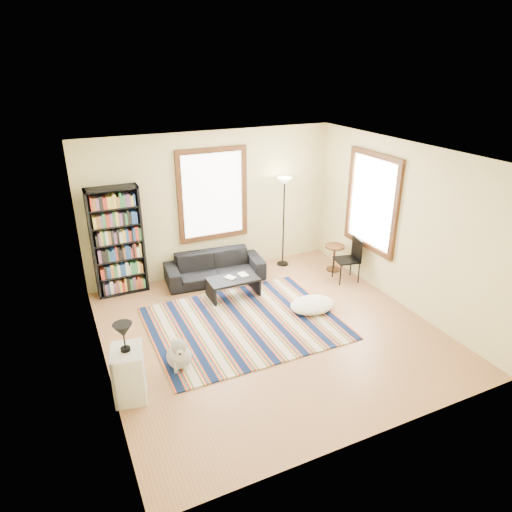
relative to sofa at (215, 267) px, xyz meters
name	(u,v)px	position (x,y,z in m)	size (l,w,h in m)	color
floor	(269,333)	(0.16, -2.05, -0.33)	(5.00, 5.00, 0.10)	#A27A4A
ceiling	(272,151)	(0.16, -2.05, 2.57)	(5.00, 5.00, 0.10)	white
wall_back	(212,204)	(0.16, 0.50, 1.12)	(5.00, 0.10, 2.80)	beige
wall_front	(382,338)	(0.16, -4.60, 1.12)	(5.00, 0.10, 2.80)	beige
wall_left	(90,283)	(-2.39, -2.05, 1.12)	(0.10, 5.00, 2.80)	beige
wall_right	(404,225)	(2.71, -2.05, 1.12)	(0.10, 5.00, 2.80)	beige
window_back	(213,195)	(0.16, 0.42, 1.32)	(1.20, 0.06, 1.60)	white
window_right	(372,202)	(2.63, -1.25, 1.32)	(0.06, 1.20, 1.60)	white
rug	(244,323)	(-0.12, -1.70, -0.27)	(3.01, 2.41, 0.02)	#0C1A3E
sofa	(215,267)	(0.00, 0.00, 0.00)	(1.88, 0.74, 0.55)	black
bookshelf	(118,242)	(-1.71, 0.27, 0.72)	(0.90, 0.30, 2.00)	black
coffee_table	(233,287)	(0.07, -0.75, -0.10)	(0.90, 0.50, 0.36)	black
book_a	(228,279)	(-0.03, -0.75, 0.09)	(0.19, 0.14, 0.02)	beige
book_b	(239,275)	(0.22, -0.70, 0.09)	(0.20, 0.15, 0.02)	beige
floor_cushion	(312,305)	(1.12, -1.79, -0.17)	(0.81, 0.60, 0.20)	white
floor_lamp	(284,223)	(1.55, 0.10, 0.65)	(0.30, 0.30, 1.86)	black
side_table	(334,258)	(2.36, -0.59, -0.01)	(0.40, 0.40, 0.54)	#4D2D13
folding_chair	(347,260)	(2.31, -1.07, 0.15)	(0.42, 0.40, 0.86)	black
white_cabinet	(129,374)	(-2.14, -2.68, 0.07)	(0.38, 0.50, 0.70)	silver
table_lamp	(124,337)	(-2.14, -2.68, 0.61)	(0.24, 0.24, 0.38)	black
dog	(179,350)	(-1.40, -2.34, 0.00)	(0.39, 0.55, 0.55)	silver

